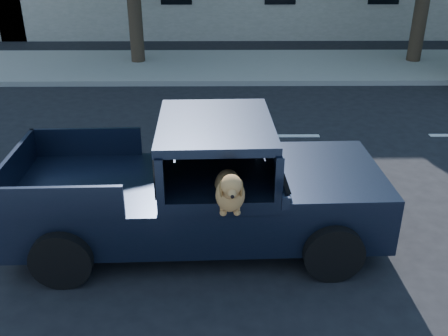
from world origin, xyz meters
name	(u,v)px	position (x,y,z in m)	size (l,w,h in m)	color
ground	(308,219)	(0.00, 0.00, 0.00)	(120.00, 120.00, 0.00)	black
far_sidewalk	(262,66)	(0.00, 9.20, 0.07)	(60.00, 4.00, 0.15)	gray
lane_stripes	(375,136)	(2.00, 3.40, 0.01)	(21.60, 0.14, 0.01)	silver
pickup_truck	(193,202)	(-1.74, -0.52, 0.61)	(5.07, 2.61, 1.79)	black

